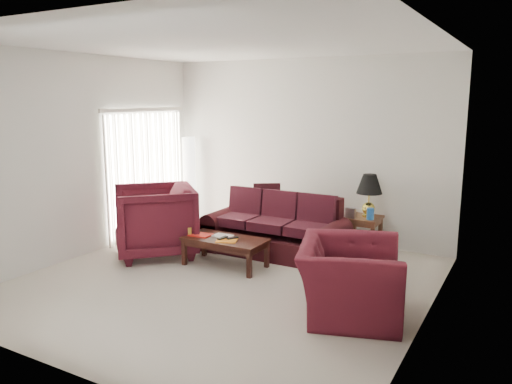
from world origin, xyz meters
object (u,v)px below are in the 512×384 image
at_px(armchair_right, 349,279).
at_px(end_table, 363,234).
at_px(armchair_left, 155,221).
at_px(coffee_table, 225,252).
at_px(floor_lamp, 189,181).
at_px(sofa, 274,226).

bearing_deg(armchair_right, end_table, -3.95).
height_order(armchair_left, coffee_table, armchair_left).
relative_size(floor_lamp, armchair_right, 1.35).
distance_m(floor_lamp, armchair_right, 4.58).
height_order(sofa, armchair_right, sofa).
bearing_deg(end_table, floor_lamp, 179.06).
bearing_deg(coffee_table, end_table, 22.87).
distance_m(end_table, coffee_table, 2.20).
distance_m(end_table, floor_lamp, 3.40).
relative_size(sofa, coffee_table, 1.86).
bearing_deg(coffee_table, sofa, 42.48).
height_order(sofa, armchair_left, armchair_left).
xyz_separation_m(armchair_left, coffee_table, (1.21, 0.08, -0.33)).
height_order(sofa, end_table, sofa).
bearing_deg(end_table, sofa, -145.37).
relative_size(end_table, armchair_right, 0.45).
relative_size(sofa, armchair_right, 1.77).
relative_size(sofa, armchair_left, 1.86).
bearing_deg(armchair_left, end_table, 76.70).
relative_size(armchair_left, coffee_table, 1.00).
height_order(armchair_right, coffee_table, armchair_right).
distance_m(sofa, coffee_table, 0.93).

